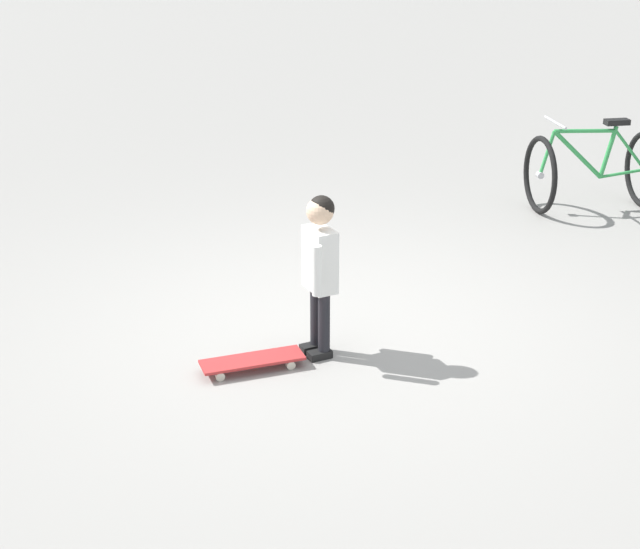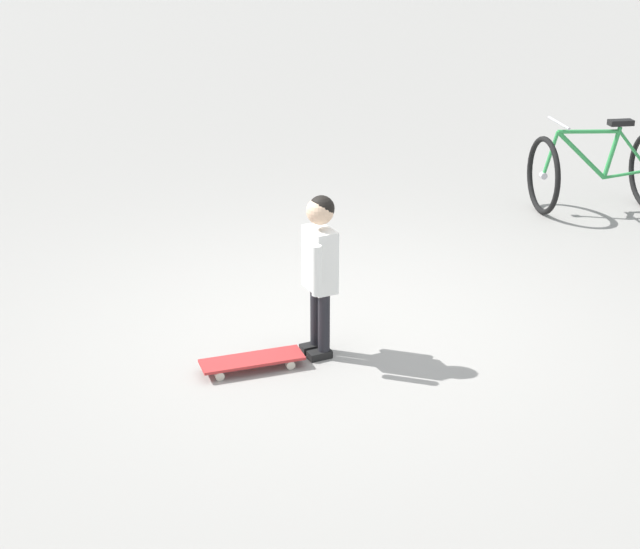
# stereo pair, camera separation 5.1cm
# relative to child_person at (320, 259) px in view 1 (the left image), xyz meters

# --- Properties ---
(ground_plane) EXTENTS (50.00, 50.00, 0.00)m
(ground_plane) POSITION_rel_child_person_xyz_m (-0.27, -0.38, -0.66)
(ground_plane) COLOR gray
(child_person) EXTENTS (0.20, 0.38, 1.06)m
(child_person) POSITION_rel_child_person_xyz_m (0.00, 0.00, 0.00)
(child_person) COLOR black
(child_person) RESTS_ON ground
(skateboard) EXTENTS (0.65, 0.21, 0.07)m
(skateboard) POSITION_rel_child_person_xyz_m (0.47, 0.05, -0.60)
(skateboard) COLOR #B22D2D
(skateboard) RESTS_ON ground
(bicycle_near) EXTENTS (1.19, 0.91, 0.85)m
(bicycle_near) POSITION_rel_child_person_xyz_m (-3.40, -1.84, -0.28)
(bicycle_near) COLOR black
(bicycle_near) RESTS_ON ground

